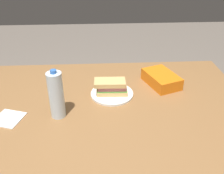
{
  "coord_description": "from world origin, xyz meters",
  "views": [
    {
      "loc": [
        -0.02,
        1.05,
        1.49
      ],
      "look_at": [
        -0.09,
        -0.17,
        0.77
      ],
      "focal_mm": 41.0,
      "sensor_mm": 36.0,
      "label": 1
    }
  ],
  "objects_px": {
    "paper_plate": "(112,94)",
    "water_bottle_tall": "(56,95)",
    "sandwich": "(111,87)",
    "dining_table": "(96,125)",
    "chip_bag": "(161,79)"
  },
  "relations": [
    {
      "from": "paper_plate",
      "to": "water_bottle_tall",
      "type": "relative_size",
      "value": 0.94
    },
    {
      "from": "sandwich",
      "to": "water_bottle_tall",
      "type": "bearing_deg",
      "value": 33.15
    },
    {
      "from": "dining_table",
      "to": "sandwich",
      "type": "xyz_separation_m",
      "value": [
        -0.09,
        -0.17,
        0.12
      ]
    },
    {
      "from": "dining_table",
      "to": "water_bottle_tall",
      "type": "bearing_deg",
      "value": 1.57
    },
    {
      "from": "dining_table",
      "to": "sandwich",
      "type": "distance_m",
      "value": 0.23
    },
    {
      "from": "sandwich",
      "to": "dining_table",
      "type": "bearing_deg",
      "value": 62.65
    },
    {
      "from": "dining_table",
      "to": "sandwich",
      "type": "bearing_deg",
      "value": -117.35
    },
    {
      "from": "dining_table",
      "to": "paper_plate",
      "type": "xyz_separation_m",
      "value": [
        -0.09,
        -0.17,
        0.08
      ]
    },
    {
      "from": "sandwich",
      "to": "water_bottle_tall",
      "type": "xyz_separation_m",
      "value": [
        0.27,
        0.18,
        0.07
      ]
    },
    {
      "from": "water_bottle_tall",
      "to": "paper_plate",
      "type": "bearing_deg",
      "value": -146.95
    },
    {
      "from": "paper_plate",
      "to": "water_bottle_tall",
      "type": "xyz_separation_m",
      "value": [
        0.28,
        0.18,
        0.11
      ]
    },
    {
      "from": "paper_plate",
      "to": "chip_bag",
      "type": "bearing_deg",
      "value": -161.06
    },
    {
      "from": "paper_plate",
      "to": "chip_bag",
      "type": "distance_m",
      "value": 0.32
    },
    {
      "from": "dining_table",
      "to": "chip_bag",
      "type": "relative_size",
      "value": 7.26
    },
    {
      "from": "sandwich",
      "to": "chip_bag",
      "type": "height_order",
      "value": "sandwich"
    }
  ]
}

